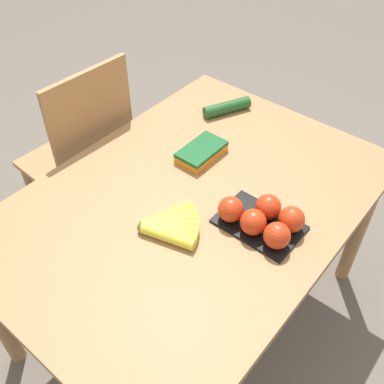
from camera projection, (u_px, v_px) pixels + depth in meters
name	position (u px, v px, depth m)	size (l,w,h in m)	color
ground_plane	(192.00, 312.00, 2.02)	(12.00, 12.00, 0.00)	#665B51
dining_table	(192.00, 216.00, 1.58)	(1.36, 0.97, 0.72)	#9E7044
chair	(85.00, 159.00, 2.00)	(0.44, 0.42, 0.98)	#A87547
banana_bunch	(169.00, 226.00, 1.40)	(0.19, 0.19, 0.04)	brown
tomato_pack	(263.00, 219.00, 1.39)	(0.18, 0.26, 0.09)	black
carrot_bag	(201.00, 151.00, 1.66)	(0.19, 0.11, 0.04)	orange
cucumber_near	(227.00, 107.00, 1.87)	(0.21, 0.13, 0.05)	#1E5123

